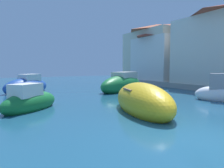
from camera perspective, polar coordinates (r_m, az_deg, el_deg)
The scene contains 8 objects.
ground at distance 6.58m, azimuth 23.44°, elevation -13.54°, with size 80.00×80.00×0.00m, color #1E5170.
moored_boat_0 at distance 10.48m, azimuth -21.97°, elevation -4.53°, with size 3.39×3.10×1.52m.
moored_boat_2 at distance 17.82m, azimuth 2.96°, elevation -0.02°, with size 6.46×4.85×2.00m.
moored_boat_4 at distance 9.44m, azimuth 8.46°, elevation -4.77°, with size 3.25×5.31×1.70m.
moored_boat_6 at distance 13.96m, azimuth 28.88°, elevation -2.26°, with size 2.83×3.64×1.92m.
moored_boat_7 at distance 17.96m, azimuth -22.69°, elevation -0.59°, with size 4.39×3.80×1.79m.
waterfront_building_annex at distance 26.10m, azimuth 13.83°, elevation 7.94°, with size 5.58×6.37×6.01m.
waterfront_building_far at distance 26.92m, azimuth 12.22°, elevation 8.83°, with size 5.51×8.09×6.92m.
Camera 1 is at (-5.08, -3.67, 2.02)m, focal length 32.72 mm.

